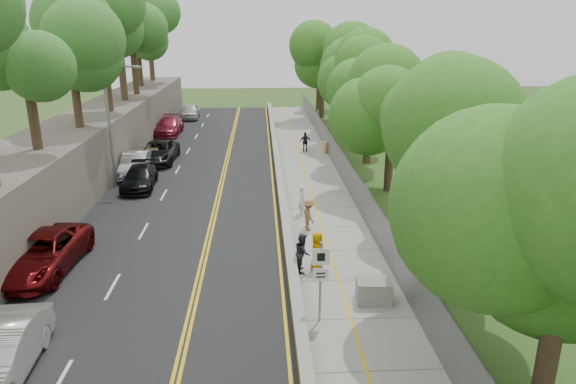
# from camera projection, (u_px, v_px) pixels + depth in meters

# --- Properties ---
(ground) EXTENTS (140.00, 140.00, 0.00)m
(ground) POSITION_uv_depth(u_px,v_px,m) (287.00, 283.00, 21.56)
(ground) COLOR #33511E
(ground) RESTS_ON ground
(road) EXTENTS (11.20, 66.00, 0.04)m
(road) POSITION_uv_depth(u_px,v_px,m) (198.00, 181.00, 35.51)
(road) COLOR black
(road) RESTS_ON ground
(sidewalk) EXTENTS (4.20, 66.00, 0.05)m
(sidewalk) POSITION_uv_depth(u_px,v_px,m) (312.00, 179.00, 35.92)
(sidewalk) COLOR gray
(sidewalk) RESTS_ON ground
(jersey_barrier) EXTENTS (0.42, 66.00, 0.60)m
(jersey_barrier) POSITION_uv_depth(u_px,v_px,m) (279.00, 176.00, 35.72)
(jersey_barrier) COLOR yellow
(jersey_barrier) RESTS_ON ground
(rock_embankment) EXTENTS (5.00, 66.00, 4.00)m
(rock_embankment) POSITION_uv_depth(u_px,v_px,m) (75.00, 155.00, 34.47)
(rock_embankment) COLOR #595147
(rock_embankment) RESTS_ON ground
(chainlink_fence) EXTENTS (0.04, 66.00, 2.00)m
(chainlink_fence) POSITION_uv_depth(u_px,v_px,m) (342.00, 165.00, 35.73)
(chainlink_fence) COLOR slate
(chainlink_fence) RESTS_ON ground
(trees_embankment) EXTENTS (6.40, 66.00, 13.00)m
(trees_embankment) POSITION_uv_depth(u_px,v_px,m) (65.00, 22.00, 31.86)
(trees_embankment) COLOR #3C802D
(trees_embankment) RESTS_ON rock_embankment
(trees_fenceside) EXTENTS (7.00, 66.00, 14.00)m
(trees_fenceside) POSITION_uv_depth(u_px,v_px,m) (380.00, 77.00, 33.99)
(trees_fenceside) COLOR #3D8425
(trees_fenceside) RESTS_ON ground
(streetlight) EXTENTS (2.52, 0.22, 8.00)m
(streetlight) POSITION_uv_depth(u_px,v_px,m) (112.00, 118.00, 32.86)
(streetlight) COLOR gray
(streetlight) RESTS_ON ground
(signpost) EXTENTS (0.62, 0.09, 3.10)m
(signpost) POSITION_uv_depth(u_px,v_px,m) (321.00, 273.00, 18.14)
(signpost) COLOR gray
(signpost) RESTS_ON sidewalk
(construction_barrel) EXTENTS (0.58, 0.58, 0.96)m
(construction_barrel) POSITION_uv_depth(u_px,v_px,m) (324.00, 147.00, 42.98)
(construction_barrel) COLOR orange
(construction_barrel) RESTS_ON sidewalk
(concrete_block) EXTENTS (1.42, 1.12, 0.89)m
(concrete_block) POSITION_uv_depth(u_px,v_px,m) (374.00, 291.00, 19.91)
(concrete_block) COLOR gray
(concrete_block) RESTS_ON sidewalk
(car_2) EXTENTS (3.09, 6.12, 1.66)m
(car_2) POSITION_uv_depth(u_px,v_px,m) (42.00, 253.00, 22.30)
(car_2) COLOR #5A0B0C
(car_2) RESTS_ON road
(car_3) EXTENTS (2.26, 4.98, 1.41)m
(car_3) POSITION_uv_depth(u_px,v_px,m) (140.00, 177.00, 33.77)
(car_3) COLOR black
(car_3) RESTS_ON road
(car_4) EXTENTS (1.66, 4.02, 1.36)m
(car_4) POSITION_uv_depth(u_px,v_px,m) (153.00, 154.00, 40.17)
(car_4) COLOR tan
(car_4) RESTS_ON road
(car_5) EXTENTS (2.04, 5.04, 1.63)m
(car_5) POSITION_uv_depth(u_px,v_px,m) (135.00, 164.00, 36.66)
(car_5) COLOR #AFB3B6
(car_5) RESTS_ON road
(car_6) EXTENTS (2.69, 5.73, 1.59)m
(car_6) POSITION_uv_depth(u_px,v_px,m) (158.00, 152.00, 40.16)
(car_6) COLOR black
(car_6) RESTS_ON road
(car_7) EXTENTS (2.42, 5.70, 1.64)m
(car_7) POSITION_uv_depth(u_px,v_px,m) (169.00, 126.00, 50.24)
(car_7) COLOR maroon
(car_7) RESTS_ON road
(car_8) EXTENTS (2.10, 4.92, 1.66)m
(car_8) POSITION_uv_depth(u_px,v_px,m) (190.00, 111.00, 58.88)
(car_8) COLOR silver
(car_8) RESTS_ON road
(painter_0) EXTENTS (0.83, 0.99, 1.73)m
(painter_0) POSITION_uv_depth(u_px,v_px,m) (317.00, 251.00, 22.40)
(painter_0) COLOR #BA7D00
(painter_0) RESTS_ON sidewalk
(painter_1) EXTENTS (0.55, 0.71, 1.72)m
(painter_1) POSITION_uv_depth(u_px,v_px,m) (302.00, 200.00, 28.91)
(painter_1) COLOR silver
(painter_1) RESTS_ON sidewalk
(painter_2) EXTENTS (0.66, 0.84, 1.72)m
(painter_2) POSITION_uv_depth(u_px,v_px,m) (303.00, 253.00, 22.27)
(painter_2) COLOR #222227
(painter_2) RESTS_ON sidewalk
(painter_3) EXTENTS (0.91, 1.20, 1.65)m
(painter_3) POSITION_uv_depth(u_px,v_px,m) (309.00, 215.00, 26.74)
(painter_3) COLOR brown
(painter_3) RESTS_ON sidewalk
(person_far) EXTENTS (0.99, 0.42, 1.68)m
(person_far) POSITION_uv_depth(u_px,v_px,m) (305.00, 142.00, 43.35)
(person_far) COLOR black
(person_far) RESTS_ON sidewalk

